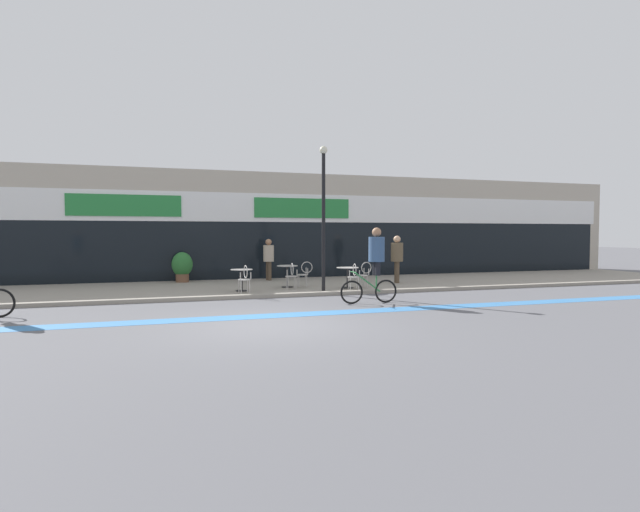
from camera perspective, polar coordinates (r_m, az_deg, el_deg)
The scene contains 17 objects.
ground_plane at distance 11.24m, azimuth -5.87°, elevation -7.84°, with size 120.00×120.00×0.00m, color #5B5B60.
sidewalk_slab at distance 18.32m, azimuth -10.52°, elevation -3.62°, with size 40.00×5.50×0.12m, color gray.
storefront_facade at distance 22.89m, azimuth -12.04°, elevation 3.24°, with size 40.00×4.06×4.63m.
bike_lane_stripe at distance 12.38m, azimuth -6.99°, elevation -6.86°, with size 36.00×0.70×0.01m, color #3D7AB7.
bistro_table_0 at distance 16.71m, azimuth -8.95°, elevation -2.20°, with size 0.72×0.72×0.73m.
bistro_table_1 at distance 17.70m, azimuth -3.76°, elevation -1.79°, with size 0.74×0.74×0.78m.
bistro_table_2 at distance 17.44m, azimuth 3.17°, elevation -1.96°, with size 0.77×0.77×0.73m.
cafe_chair_0_near at distance 16.10m, azimuth -8.59°, elevation -2.40°, with size 0.44×0.59×0.90m.
cafe_chair_1_near at distance 17.10m, azimuth -3.27°, elevation -2.08°, with size 0.42×0.59×0.90m.
cafe_chair_1_side at distance 17.86m, azimuth -1.81°, elevation -1.88°, with size 0.59×0.44×0.90m.
cafe_chair_2_near at distance 16.86m, azimuth 3.90°, elevation -2.15°, with size 0.45×0.60×0.90m.
cafe_chair_2_side at distance 17.68m, azimuth 5.05°, elevation -1.94°, with size 0.60×0.45×0.90m.
planter_pot at distance 20.27m, azimuth -15.47°, elevation -1.11°, with size 0.80×0.80×1.18m.
lamp_post at distance 16.63m, azimuth 0.40°, elevation 5.64°, with size 0.26×0.26×4.80m.
cyclist_0 at distance 14.56m, azimuth 6.29°, elevation -0.28°, with size 1.74×0.51×2.20m.
pedestrian_near_end at distance 20.42m, azimuth -5.89°, elevation 0.03°, with size 0.54×0.54×1.68m.
pedestrian_far_end at distance 19.49m, azimuth 8.79°, elevation 0.13°, with size 0.57×0.57×1.82m.
Camera 1 is at (-2.25, -10.82, 2.04)m, focal length 28.00 mm.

